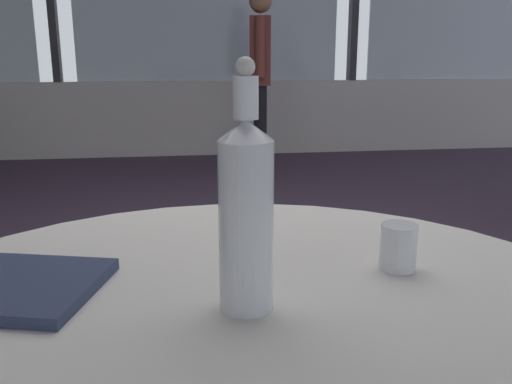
# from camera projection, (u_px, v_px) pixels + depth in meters

# --- Properties ---
(ground_plane) EXTENTS (14.40, 14.40, 0.00)m
(ground_plane) POSITION_uv_depth(u_px,v_px,m) (268.00, 318.00, 2.42)
(ground_plane) COLOR #47384C
(window_wall_far) EXTENTS (10.65, 0.14, 2.98)m
(window_wall_far) POSITION_uv_depth(u_px,v_px,m) (209.00, 51.00, 6.12)
(window_wall_far) COLOR silver
(window_wall_far) RESTS_ON ground_plane
(water_bottle) EXTENTS (0.08, 0.08, 0.38)m
(water_bottle) POSITION_uv_depth(u_px,v_px,m) (246.00, 211.00, 0.79)
(water_bottle) COLOR white
(water_bottle) RESTS_ON foreground_table
(water_tumbler) EXTENTS (0.07, 0.07, 0.08)m
(water_tumbler) POSITION_uv_depth(u_px,v_px,m) (398.00, 247.00, 0.97)
(water_tumbler) COLOR white
(water_tumbler) RESTS_ON foreground_table
(menu_book) EXTENTS (0.32, 0.30, 0.02)m
(menu_book) POSITION_uv_depth(u_px,v_px,m) (13.00, 286.00, 0.88)
(menu_book) COLOR #2D3856
(menu_book) RESTS_ON foreground_table
(diner_person_0) EXTENTS (0.25, 0.52, 1.75)m
(diner_person_0) POSITION_uv_depth(u_px,v_px,m) (260.00, 69.00, 5.28)
(diner_person_0) COLOR black
(diner_person_0) RESTS_ON ground_plane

